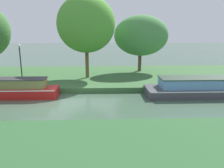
# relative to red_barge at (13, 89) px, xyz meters

# --- Properties ---
(ground_plane) EXTENTS (120.00, 120.00, 0.00)m
(ground_plane) POSITION_rel_red_barge_xyz_m (4.06, -1.20, -0.58)
(ground_plane) COLOR #3E5845
(riverbank_far) EXTENTS (72.00, 10.00, 0.40)m
(riverbank_far) POSITION_rel_red_barge_xyz_m (4.06, 5.80, -0.38)
(riverbank_far) COLOR #376134
(riverbank_far) RESTS_ON ground_plane
(red_barge) EXTENTS (6.29, 1.51, 1.37)m
(red_barge) POSITION_rel_red_barge_xyz_m (0.00, 0.00, 0.00)
(red_barge) COLOR red
(red_barge) RESTS_ON ground_plane
(slate_narrowboat) EXTENTS (9.06, 2.29, 1.34)m
(slate_narrowboat) POSITION_rel_red_barge_xyz_m (13.87, 0.00, -0.02)
(slate_narrowboat) COLOR #44434A
(slate_narrowboat) RESTS_ON ground_plane
(willow_tree_centre) EXTENTS (5.01, 3.69, 7.13)m
(willow_tree_centre) POSITION_rel_red_barge_xyz_m (4.88, 4.54, 4.49)
(willow_tree_centre) COLOR brown
(willow_tree_centre) RESTS_ON riverbank_far
(willow_tree_right) EXTENTS (5.36, 3.21, 5.61)m
(willow_tree_right) POSITION_rel_red_barge_xyz_m (10.09, 7.14, 3.43)
(willow_tree_right) COLOR brown
(willow_tree_right) RESTS_ON riverbank_far
(lamp_post) EXTENTS (0.24, 0.24, 3.13)m
(lamp_post) POSITION_rel_red_barge_xyz_m (-0.30, 2.76, 1.77)
(lamp_post) COLOR #333338
(lamp_post) RESTS_ON riverbank_far
(mooring_post_far) EXTENTS (0.20, 0.20, 0.75)m
(mooring_post_far) POSITION_rel_red_barge_xyz_m (1.00, 1.56, 0.19)
(mooring_post_far) COLOR #4D3025
(mooring_post_far) RESTS_ON riverbank_far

